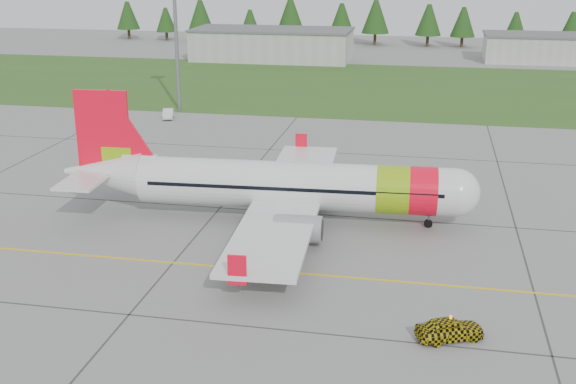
# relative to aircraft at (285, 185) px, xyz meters

# --- Properties ---
(ground) EXTENTS (320.00, 320.00, 0.00)m
(ground) POSITION_rel_aircraft_xyz_m (8.82, -18.18, -3.05)
(ground) COLOR gray
(ground) RESTS_ON ground
(aircraft) EXTENTS (34.87, 32.12, 10.56)m
(aircraft) POSITION_rel_aircraft_xyz_m (0.00, 0.00, 0.00)
(aircraft) COLOR silver
(aircraft) RESTS_ON ground
(follow_me_car) EXTENTS (1.87, 2.00, 3.95)m
(follow_me_car) POSITION_rel_aircraft_xyz_m (13.21, -17.35, -1.07)
(follow_me_car) COLOR gold
(follow_me_car) RESTS_ON ground
(service_van) EXTENTS (1.67, 1.62, 3.88)m
(service_van) POSITION_rel_aircraft_xyz_m (-23.11, 35.03, -1.11)
(service_van) COLOR silver
(service_van) RESTS_ON ground
(grass_strip) EXTENTS (320.00, 50.00, 0.03)m
(grass_strip) POSITION_rel_aircraft_xyz_m (8.82, 63.82, -3.03)
(grass_strip) COLOR #30561E
(grass_strip) RESTS_ON ground
(taxi_guideline) EXTENTS (120.00, 0.25, 0.02)m
(taxi_guideline) POSITION_rel_aircraft_xyz_m (8.82, -10.18, -3.03)
(taxi_guideline) COLOR gold
(taxi_guideline) RESTS_ON ground
(hangar_west) EXTENTS (32.00, 14.00, 6.00)m
(hangar_west) POSITION_rel_aircraft_xyz_m (-21.18, 91.82, -0.05)
(hangar_west) COLOR #A8A8A3
(hangar_west) RESTS_ON ground
(hangar_east) EXTENTS (24.00, 12.00, 5.20)m
(hangar_east) POSITION_rel_aircraft_xyz_m (33.82, 99.82, -0.45)
(hangar_east) COLOR #A8A8A3
(hangar_east) RESTS_ON ground
(floodlight_mast) EXTENTS (0.50, 0.50, 20.00)m
(floodlight_mast) POSITION_rel_aircraft_xyz_m (-23.18, 39.82, 6.95)
(floodlight_mast) COLOR slate
(floodlight_mast) RESTS_ON ground
(treeline) EXTENTS (160.00, 8.00, 10.00)m
(treeline) POSITION_rel_aircraft_xyz_m (8.82, 119.82, 1.95)
(treeline) COLOR #1C3F14
(treeline) RESTS_ON ground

